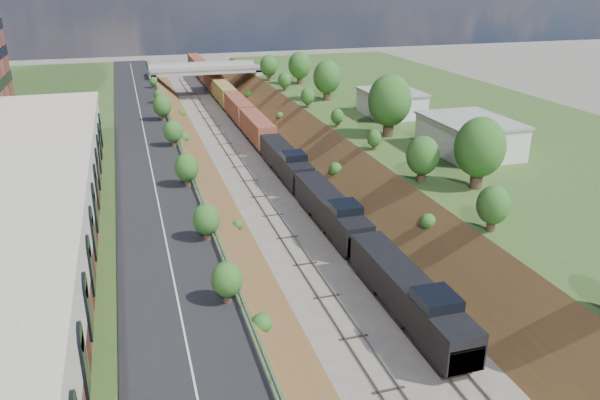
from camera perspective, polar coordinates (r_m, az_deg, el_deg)
The scene contains 14 objects.
platform_right at distance 89.75m, azimuth 18.35°, elevation 4.82°, with size 44.00×180.00×5.00m, color #325C26.
embankment_left at distance 75.32m, azimuth -10.70°, elevation 0.49°, with size 7.07×180.00×7.07m, color brown.
embankment_right at distance 80.27m, azimuth 5.07°, elevation 2.09°, with size 7.07×180.00×7.07m, color brown.
rail_left_track at distance 76.47m, azimuth -4.46°, elevation 1.20°, with size 1.58×180.00×0.18m, color gray.
rail_right_track at distance 77.65m, azimuth -0.71°, elevation 1.58°, with size 1.58×180.00×0.18m, color gray.
road at distance 73.46m, azimuth -14.45°, elevation 3.82°, with size 8.00×180.00×0.10m, color black.
guardrail at distance 73.35m, azimuth -11.29°, elevation 4.47°, with size 0.10×171.00×0.70m.
commercial_building at distance 52.52m, azimuth -27.13°, elevation -0.88°, with size 14.30×62.30×7.00m.
overpass at distance 135.17m, azimuth -9.25°, elevation 11.89°, with size 24.50×8.30×7.40m.
white_building_near at distance 77.02m, azimuth 16.19°, elevation 5.95°, with size 9.00×12.00×4.00m, color silver.
white_building_far at distance 95.53m, azimuth 8.88°, elevation 9.26°, with size 8.00×10.00×3.60m, color silver.
tree_right_large at distance 63.28m, azimuth 17.14°, elevation 4.88°, with size 5.25×5.25×7.61m.
tree_left_crest at distance 36.30m, azimuth -5.25°, elevation -10.68°, with size 2.45×2.45×3.55m.
freight_train at distance 110.46m, azimuth -5.89°, elevation 8.74°, with size 2.95×150.39×4.55m.
Camera 1 is at (-17.49, -10.34, 26.15)m, focal length 35.00 mm.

